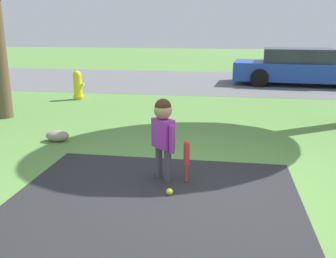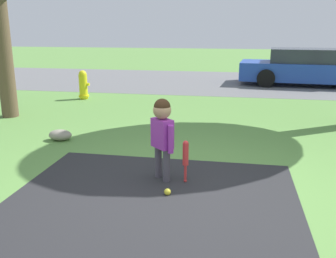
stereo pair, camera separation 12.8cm
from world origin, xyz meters
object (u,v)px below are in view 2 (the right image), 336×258
at_px(sports_ball, 168,192).
at_px(parked_car, 309,68).
at_px(fire_hydrant, 83,85).
at_px(child, 162,128).
at_px(baseball_bat, 186,156).

height_order(sports_ball, parked_car, parked_car).
bearing_deg(parked_car, sports_ball, -103.63).
relative_size(sports_ball, fire_hydrant, 0.10).
height_order(child, fire_hydrant, child).
relative_size(child, sports_ball, 13.22).
bearing_deg(child, sports_ball, -27.80).
bearing_deg(baseball_bat, child, 172.75).
bearing_deg(baseball_bat, fire_hydrant, 124.41).
bearing_deg(child, baseball_bat, 36.54).
relative_size(fire_hydrant, parked_car, 0.16).
distance_m(fire_hydrant, parked_car, 7.45).
distance_m(baseball_bat, parked_car, 9.30).
height_order(child, baseball_bat, child).
bearing_deg(baseball_bat, parked_car, 71.46).
relative_size(baseball_bat, fire_hydrant, 0.71).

